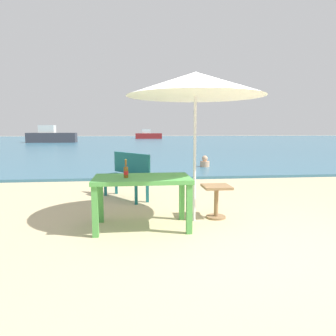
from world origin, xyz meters
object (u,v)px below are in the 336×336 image
(side_table_wood, at_px, (216,197))
(bench_teal_center, at_px, (128,173))
(boat_barge, at_px, (51,136))
(boat_fishing_trawler, at_px, (148,135))
(picnic_table_green, at_px, (142,184))
(patio_umbrella, at_px, (196,84))
(swimmer_person, at_px, (205,162))
(beer_bottle_amber, at_px, (126,171))

(side_table_wood, relative_size, bench_teal_center, 0.46)
(bench_teal_center, height_order, boat_barge, boat_barge)
(boat_barge, bearing_deg, boat_fishing_trawler, 46.52)
(picnic_table_green, bearing_deg, patio_umbrella, 16.74)
(side_table_wood, relative_size, swimmer_person, 1.32)
(picnic_table_green, xyz_separation_m, swimmer_person, (2.43, 6.44, -0.41))
(picnic_table_green, relative_size, swimmer_person, 3.41)
(picnic_table_green, distance_m, boat_fishing_trawler, 38.07)
(bench_teal_center, bearing_deg, side_table_wood, -47.65)
(patio_umbrella, bearing_deg, picnic_table_green, -163.26)
(beer_bottle_amber, bearing_deg, boat_fishing_trawler, 86.97)
(picnic_table_green, height_order, beer_bottle_amber, beer_bottle_amber)
(swimmer_person, bearing_deg, beer_bottle_amber, -112.25)
(beer_bottle_amber, bearing_deg, picnic_table_green, 12.08)
(patio_umbrella, xyz_separation_m, boat_barge, (-9.17, 27.09, -1.42))
(picnic_table_green, height_order, swimmer_person, picnic_table_green)
(picnic_table_green, distance_m, swimmer_person, 6.90)
(bench_teal_center, bearing_deg, swimmer_person, 59.10)
(picnic_table_green, height_order, boat_barge, boat_barge)
(beer_bottle_amber, xyz_separation_m, patio_umbrella, (1.05, 0.30, 1.26))
(side_table_wood, bearing_deg, swimmer_person, 78.72)
(beer_bottle_amber, bearing_deg, swimmer_person, 67.75)
(patio_umbrella, bearing_deg, boat_barge, 108.70)
(patio_umbrella, distance_m, swimmer_person, 6.67)
(patio_umbrella, distance_m, boat_fishing_trawler, 37.82)
(boat_fishing_trawler, bearing_deg, boat_barge, -133.48)
(swimmer_person, height_order, boat_fishing_trawler, boat_fishing_trawler)
(side_table_wood, bearing_deg, patio_umbrella, -163.24)
(boat_barge, bearing_deg, beer_bottle_amber, -73.50)
(beer_bottle_amber, distance_m, swimmer_person, 7.04)
(picnic_table_green, bearing_deg, bench_teal_center, 97.20)
(patio_umbrella, relative_size, swimmer_person, 5.61)
(picnic_table_green, bearing_deg, boat_fishing_trawler, 87.31)
(bench_teal_center, height_order, swimmer_person, bench_teal_center)
(picnic_table_green, xyz_separation_m, boat_fishing_trawler, (1.79, 38.03, -0.10))
(picnic_table_green, xyz_separation_m, boat_barge, (-8.35, 27.34, 0.05))
(patio_umbrella, distance_m, side_table_wood, 1.81)
(beer_bottle_amber, relative_size, boat_barge, 0.06)
(patio_umbrella, distance_m, boat_barge, 28.64)
(beer_bottle_amber, relative_size, boat_fishing_trawler, 0.07)
(picnic_table_green, relative_size, boat_fishing_trawler, 0.39)
(swimmer_person, height_order, boat_barge, boat_barge)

